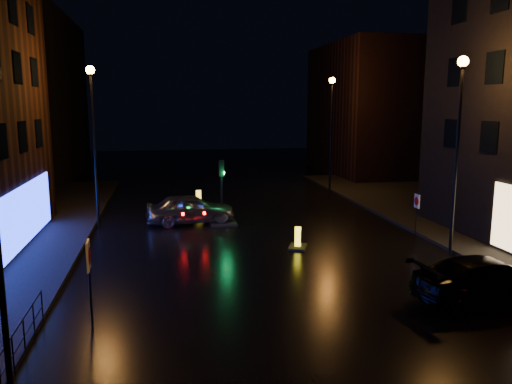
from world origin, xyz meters
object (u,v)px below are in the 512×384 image
traffic_signal (222,213)px  dark_sedan (489,280)px  road_sign_right (417,205)px  bollard_far (199,205)px  bollard_near (298,243)px  road_sign_left (89,263)px  silver_hatchback (191,209)px

traffic_signal → dark_sedan: (7.24, -13.04, 0.24)m
dark_sedan → road_sign_right: 8.53m
dark_sedan → bollard_far: size_ratio=3.79×
bollard_near → road_sign_left: (-8.06, -6.86, 1.74)m
dark_sedan → road_sign_left: bearing=83.5°
road_sign_right → bollard_far: bearing=-40.0°
traffic_signal → road_sign_left: 13.81m
bollard_near → silver_hatchback: bearing=151.1°
dark_sedan → bollard_near: size_ratio=3.88×
traffic_signal → road_sign_right: (9.10, -4.76, 1.06)m
traffic_signal → road_sign_right: traffic_signal is taller
traffic_signal → road_sign_right: 10.32m
traffic_signal → dark_sedan: size_ratio=0.67×
traffic_signal → bollard_near: size_ratio=2.60×
bollard_near → bollard_far: size_ratio=0.98×
traffic_signal → bollard_far: 3.99m
traffic_signal → road_sign_right: bearing=-27.6°
traffic_signal → bollard_near: traffic_signal is taller
dark_sedan → road_sign_right: road_sign_right is taller
dark_sedan → road_sign_left: 12.60m
traffic_signal → silver_hatchback: (-1.73, -0.05, 0.31)m
silver_hatchback → road_sign_right: bearing=-118.5°
bollard_near → road_sign_left: bearing=-116.5°
road_sign_left → road_sign_right: bearing=26.1°
bollard_far → road_sign_right: size_ratio=0.65×
silver_hatchback → bollard_far: silver_hatchback is taller
bollard_far → road_sign_left: size_ratio=0.52×
bollard_near → road_sign_right: size_ratio=0.63×
silver_hatchback → dark_sedan: silver_hatchback is taller
traffic_signal → bollard_near: bearing=-64.6°
dark_sedan → bollard_near: 8.51m
road_sign_left → dark_sedan: bearing=-4.4°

